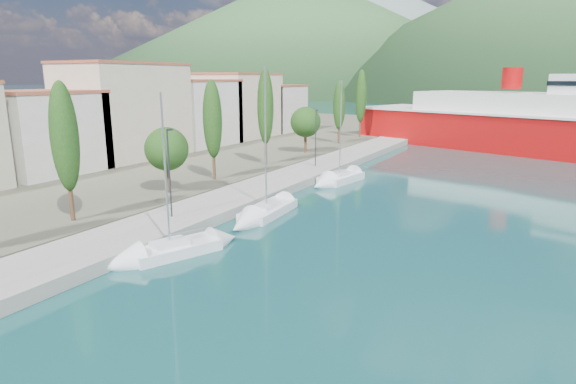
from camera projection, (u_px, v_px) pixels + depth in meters
The scene contains 10 objects.
ground at pixel (495, 120), 119.82m from camera, with size 1400.00×1400.00×0.00m, color #154546.
quay at pixel (266, 187), 44.10m from camera, with size 5.00×88.00×0.80m, color gray.
land_strip at pixel (82, 147), 70.60m from camera, with size 70.00×148.00×0.70m, color #565644.
town_buildings at pixel (160, 114), 63.06m from camera, with size 9.20×69.20×11.30m.
tree_row at pixel (254, 120), 51.03m from camera, with size 3.88×64.86×10.80m.
lamp_posts at pixel (174, 169), 33.09m from camera, with size 0.15×44.65×6.06m.
sailboat_near at pixel (147, 257), 27.33m from camera, with size 4.61×7.42×10.26m.
sailboat_mid at pixel (256, 217), 34.99m from camera, with size 2.76×8.40×11.89m.
sailboat_far at pixel (331, 182), 47.05m from camera, with size 3.50×7.70×10.91m.
ferry at pixel (574, 128), 63.98m from camera, with size 62.87×31.10×12.27m.
Camera 1 is at (13.69, -10.58, 10.19)m, focal length 30.00 mm.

